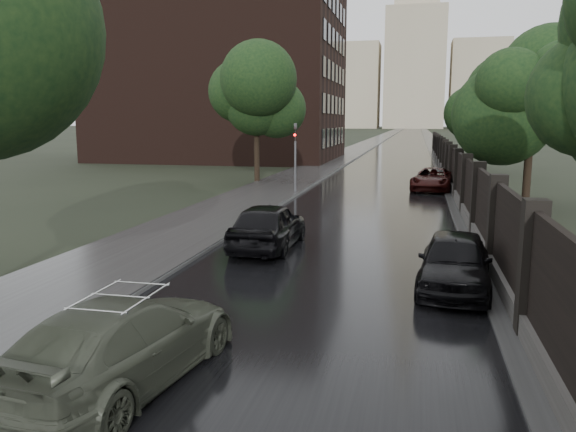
% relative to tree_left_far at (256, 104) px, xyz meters
% --- Properties ---
extents(road, '(8.00, 420.00, 0.02)m').
position_rel_tree_left_far_xyz_m(road, '(8.00, 160.00, -5.23)').
color(road, black).
rests_on(road, ground).
extents(sidewalk_left, '(4.00, 420.00, 0.16)m').
position_rel_tree_left_far_xyz_m(sidewalk_left, '(2.00, 160.00, -5.16)').
color(sidewalk_left, '#2D2D2D').
rests_on(sidewalk_left, ground).
extents(verge_right, '(3.00, 420.00, 0.08)m').
position_rel_tree_left_far_xyz_m(verge_right, '(13.50, 160.00, -5.20)').
color(verge_right, '#2D2D2D').
rests_on(verge_right, ground).
extents(fence_right, '(0.45, 75.72, 2.70)m').
position_rel_tree_left_far_xyz_m(fence_right, '(12.60, 2.01, -4.23)').
color(fence_right, '#383533').
rests_on(fence_right, ground).
extents(tree_left_far, '(4.25, 4.25, 7.39)m').
position_rel_tree_left_far_xyz_m(tree_left_far, '(0.00, 0.00, 0.00)').
color(tree_left_far, black).
rests_on(tree_left_far, ground).
extents(tree_right_b, '(4.08, 4.08, 7.01)m').
position_rel_tree_left_far_xyz_m(tree_right_b, '(15.50, -8.00, -0.29)').
color(tree_right_b, black).
rests_on(tree_right_b, ground).
extents(tree_right_c, '(4.08, 4.08, 7.01)m').
position_rel_tree_left_far_xyz_m(tree_right_c, '(15.50, 10.00, -0.29)').
color(tree_right_c, black).
rests_on(tree_right_c, ground).
extents(traffic_light, '(0.16, 0.32, 4.00)m').
position_rel_tree_left_far_xyz_m(traffic_light, '(3.70, -5.01, -2.84)').
color(traffic_light, '#59595E').
rests_on(traffic_light, ground).
extents(brick_building, '(24.00, 18.00, 20.00)m').
position_rel_tree_left_far_xyz_m(brick_building, '(-10.00, 22.00, 4.76)').
color(brick_building, black).
rests_on(brick_building, ground).
extents(stalinist_tower, '(92.00, 30.00, 159.00)m').
position_rel_tree_left_far_xyz_m(stalinist_tower, '(8.00, 270.00, 33.14)').
color(stalinist_tower, tan).
rests_on(stalinist_tower, ground).
extents(volga_sedan, '(2.54, 5.06, 1.41)m').
position_rel_tree_left_far_xyz_m(volga_sedan, '(5.97, -28.55, -4.54)').
color(volga_sedan, '#424739').
rests_on(volga_sedan, ground).
extents(hatchback_left, '(1.84, 4.56, 1.55)m').
position_rel_tree_left_far_xyz_m(hatchback_left, '(5.76, -18.81, -4.47)').
color(hatchback_left, black).
rests_on(hatchback_left, ground).
extents(car_right_near, '(2.05, 4.34, 1.44)m').
position_rel_tree_left_far_xyz_m(car_right_near, '(11.40, -22.13, -4.52)').
color(car_right_near, black).
rests_on(car_right_near, ground).
extents(car_right_far, '(2.87, 5.13, 1.35)m').
position_rel_tree_left_far_xyz_m(car_right_far, '(11.40, -1.59, -4.56)').
color(car_right_far, black).
rests_on(car_right_far, ground).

